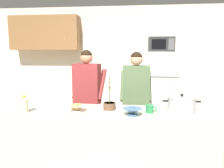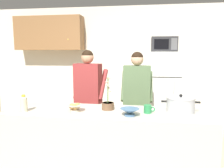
{
  "view_description": "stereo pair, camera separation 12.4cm",
  "coord_description": "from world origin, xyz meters",
  "views": [
    {
      "loc": [
        0.32,
        -2.49,
        1.6
      ],
      "look_at": [
        0.0,
        0.55,
        1.17
      ],
      "focal_mm": 34.68,
      "sensor_mm": 36.0,
      "label": 1
    },
    {
      "loc": [
        0.45,
        -2.47,
        1.6
      ],
      "look_at": [
        0.0,
        0.55,
        1.17
      ],
      "focal_mm": 34.68,
      "sensor_mm": 36.0,
      "label": 2
    }
  ],
  "objects": [
    {
      "name": "refrigerator",
      "position": [
        0.82,
        1.85,
        0.82
      ],
      "size": [
        0.64,
        0.68,
        1.63
      ],
      "color": "white",
      "rests_on": "ground"
    },
    {
      "name": "bread_bowl",
      "position": [
        -0.35,
        -0.07,
        0.97
      ],
      "size": [
        0.19,
        0.19,
        0.1
      ],
      "color": "beige",
      "rests_on": "kitchen_island"
    },
    {
      "name": "person_by_sink",
      "position": [
        0.34,
        0.87,
        1.01
      ],
      "size": [
        0.5,
        0.41,
        1.63
      ],
      "color": "#33384C",
      "rests_on": "ground"
    },
    {
      "name": "bottle_near_edge",
      "position": [
        -0.95,
        -0.16,
        1.02
      ],
      "size": [
        0.08,
        0.08,
        0.2
      ],
      "color": "beige",
      "rests_on": "kitchen_island"
    },
    {
      "name": "potted_orchid",
      "position": [
        0.02,
        0.08,
        0.98
      ],
      "size": [
        0.15,
        0.15,
        0.4
      ],
      "color": "brown",
      "rests_on": "kitchen_island"
    },
    {
      "name": "kitchen_island",
      "position": [
        0.0,
        0.0,
        0.46
      ],
      "size": [
        2.43,
        0.68,
        0.92
      ],
      "primitive_type": "cube",
      "color": "beige",
      "rests_on": "ground"
    },
    {
      "name": "coffee_mug",
      "position": [
        0.5,
        -0.02,
        0.97
      ],
      "size": [
        0.13,
        0.09,
        0.1
      ],
      "color": "#2D8C4C",
      "rests_on": "kitchen_island"
    },
    {
      "name": "empty_bowl",
      "position": [
        0.3,
        -0.15,
        0.97
      ],
      "size": [
        0.22,
        0.22,
        0.08
      ],
      "color": "#4C7299",
      "rests_on": "kitchen_island"
    },
    {
      "name": "cooking_pot",
      "position": [
        0.88,
        0.08,
        1.01
      ],
      "size": [
        0.44,
        0.33,
        0.22
      ],
      "color": "silver",
      "rests_on": "kitchen_island"
    },
    {
      "name": "person_near_pot",
      "position": [
        -0.43,
        0.86,
        1.04
      ],
      "size": [
        0.55,
        0.47,
        1.66
      ],
      "color": "#726656",
      "rests_on": "ground"
    },
    {
      "name": "microwave",
      "position": [
        0.82,
        1.83,
        1.77
      ],
      "size": [
        0.48,
        0.37,
        0.28
      ],
      "color": "#2D2D30",
      "rests_on": "refrigerator"
    },
    {
      "name": "back_wall_unit",
      "position": [
        -0.26,
        2.26,
        1.42
      ],
      "size": [
        6.0,
        0.48,
        2.6
      ],
      "color": "silver",
      "rests_on": "ground"
    }
  ]
}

